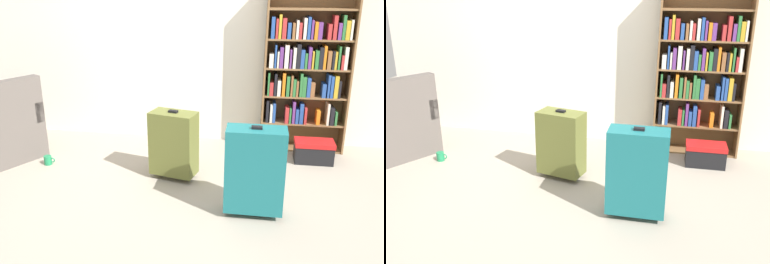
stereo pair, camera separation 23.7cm
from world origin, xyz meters
TOP-DOWN VIEW (x-y plane):
  - ground_plane at (0.00, 0.00)m, footprint 9.29×9.29m
  - back_wall at (0.00, 1.70)m, footprint 5.31×0.10m
  - bookshelf at (1.16, 1.51)m, footprint 0.92×0.27m
  - armchair at (-2.05, 0.71)m, footprint 0.95×0.95m
  - mug at (-1.50, 0.62)m, footprint 0.12×0.08m
  - storage_box at (1.27, 1.12)m, footprint 0.41×0.25m
  - suitcase_teal at (0.65, -0.06)m, footprint 0.48×0.24m
  - suitcase_olive at (-0.13, 0.52)m, footprint 0.48×0.34m

SIDE VIEW (x-z plane):
  - ground_plane at x=0.00m, z-range 0.00..0.00m
  - mug at x=-1.50m, z-range 0.00..0.10m
  - storage_box at x=1.27m, z-range 0.01..0.24m
  - armchair at x=-2.05m, z-range -0.13..0.77m
  - suitcase_olive at x=-0.13m, z-range 0.01..0.70m
  - suitcase_teal at x=0.65m, z-range 0.01..0.79m
  - bookshelf at x=1.16m, z-range 0.01..1.87m
  - back_wall at x=0.00m, z-range 0.00..2.60m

